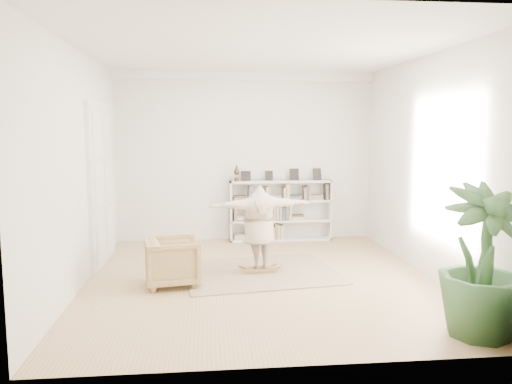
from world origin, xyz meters
TOP-DOWN VIEW (x-y plane):
  - floor at (0.00, 0.00)m, footprint 6.00×6.00m
  - room_shell at (0.00, 2.94)m, footprint 6.00×6.00m
  - doors at (-2.70, 1.30)m, footprint 0.09×1.78m
  - bookshelf at (0.74, 2.82)m, footprint 2.20×0.35m
  - armchair at (-1.37, -0.16)m, footprint 0.93×0.91m
  - rug at (0.02, 0.36)m, footprint 2.75×2.32m
  - rocker_board at (0.02, 0.36)m, footprint 0.49×0.34m
  - person at (0.02, 0.36)m, footprint 1.76×0.69m
  - houseplant at (2.30, -2.45)m, footprint 1.13×1.13m

SIDE VIEW (x-z plane):
  - floor at x=0.00m, z-range 0.00..0.00m
  - rug at x=0.02m, z-range 0.00..0.02m
  - rocker_board at x=0.02m, z-range 0.01..0.11m
  - armchair at x=-1.37m, z-range 0.00..0.74m
  - bookshelf at x=0.74m, z-range -0.18..1.46m
  - person at x=0.02m, z-range 0.12..1.51m
  - houseplant at x=2.30m, z-range 0.00..1.78m
  - doors at x=-2.70m, z-range -0.06..2.86m
  - room_shell at x=0.00m, z-range 0.51..6.51m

